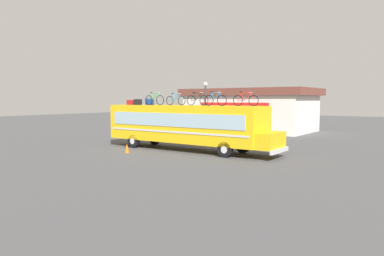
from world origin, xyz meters
TOP-DOWN VIEW (x-y plane):
  - ground_plane at (0.00, 0.00)m, footprint 120.00×120.00m
  - bus at (0.19, -0.00)m, footprint 12.81×2.64m
  - luggage_bag_1 at (-4.75, -0.14)m, footprint 0.56×0.53m
  - luggage_bag_2 at (-3.94, -0.32)m, footprint 0.50×0.37m
  - luggage_bag_3 at (-3.30, 0.26)m, footprint 0.48×0.43m
  - rooftop_bicycle_1 at (-2.62, 0.01)m, footprint 1.76×0.44m
  - rooftop_bicycle_2 at (-0.87, 0.25)m, footprint 1.70×0.44m
  - rooftop_bicycle_3 at (0.94, 0.30)m, footprint 1.74×0.44m
  - rooftop_bicycle_4 at (2.78, -0.38)m, footprint 1.64×0.44m
  - rooftop_bicycle_5 at (4.48, 0.41)m, footprint 1.74×0.44m
  - roadside_building at (-3.28, 16.81)m, footprint 14.00×8.31m
  - traffic_cone at (-2.21, -3.17)m, footprint 0.31×0.31m
  - street_lamp at (-1.92, 5.64)m, footprint 0.36×0.36m

SIDE VIEW (x-z plane):
  - ground_plane at x=0.00m, z-range 0.00..0.00m
  - traffic_cone at x=-2.21m, z-range 0.00..0.59m
  - bus at x=0.19m, z-range 0.26..3.31m
  - roadside_building at x=-3.28m, z-range 0.05..4.68m
  - street_lamp at x=-1.92m, z-range 0.68..5.59m
  - luggage_bag_1 at x=-4.75m, z-range 3.05..3.41m
  - luggage_bag_2 at x=-3.94m, z-range 3.05..3.48m
  - luggage_bag_3 at x=-3.30m, z-range 3.05..3.52m
  - rooftop_bicycle_2 at x=-0.87m, z-range 2.99..3.85m
  - rooftop_bicycle_5 at x=4.48m, z-range 2.98..3.87m
  - rooftop_bicycle_4 at x=2.78m, z-range 2.98..3.88m
  - rooftop_bicycle_3 at x=0.94m, z-range 2.98..3.89m
  - rooftop_bicycle_1 at x=-2.62m, z-range 2.98..3.91m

